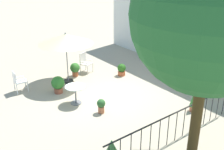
# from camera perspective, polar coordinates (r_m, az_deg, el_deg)

# --- Properties ---
(ground_plane) EXTENTS (60.00, 60.00, 0.00)m
(ground_plane) POSITION_cam_1_polar(r_m,az_deg,el_deg) (11.10, -1.44, -4.49)
(ground_plane) COLOR tan
(villa_facade) EXTENTS (11.16, 0.30, 4.55)m
(villa_facade) POSITION_cam_1_polar(r_m,az_deg,el_deg) (13.62, 15.65, 10.13)
(villa_facade) COLOR white
(villa_facade) RESTS_ON ground
(terrace_railing) EXTENTS (0.03, 5.33, 1.01)m
(terrace_railing) POSITION_cam_1_polar(r_m,az_deg,el_deg) (8.51, 13.09, -9.21)
(terrace_railing) COLOR black
(terrace_railing) RESTS_ON ground
(shade_tree) EXTENTS (3.79, 3.61, 5.75)m
(shade_tree) POSITION_cam_1_polar(r_m,az_deg,el_deg) (6.60, 20.21, 11.42)
(shade_tree) COLOR #4E391A
(shade_tree) RESTS_ON ground
(patio_umbrella_0) EXTENTS (2.31, 2.31, 2.24)m
(patio_umbrella_0) POSITION_cam_1_polar(r_m,az_deg,el_deg) (11.87, -9.47, 7.27)
(patio_umbrella_0) COLOR #2D2D2D
(patio_umbrella_0) RESTS_ON ground
(cafe_table_0) EXTENTS (0.77, 0.77, 0.71)m
(cafe_table_0) POSITION_cam_1_polar(r_m,az_deg,el_deg) (10.50, -7.48, -3.35)
(cafe_table_0) COLOR silver
(cafe_table_0) RESTS_ON ground
(patio_chair_0) EXTENTS (0.48, 0.51, 0.91)m
(patio_chair_0) POSITION_cam_1_polar(r_m,az_deg,el_deg) (11.89, -18.65, -1.00)
(patio_chair_0) COLOR white
(patio_chair_0) RESTS_ON ground
(patio_chair_1) EXTENTS (0.60, 0.60, 0.94)m
(patio_chair_1) POSITION_cam_1_polar(r_m,az_deg,el_deg) (13.34, -5.57, 2.78)
(patio_chair_1) COLOR silver
(patio_chair_1) RESTS_ON ground
(potted_plant_0) EXTENTS (0.30, 0.30, 0.53)m
(potted_plant_0) POSITION_cam_1_polar(r_m,az_deg,el_deg) (9.89, -2.23, -6.21)
(potted_plant_0) COLOR #BD6C47
(potted_plant_0) RESTS_ON ground
(potted_plant_1) EXTENTS (0.53, 0.53, 0.71)m
(potted_plant_1) POSITION_cam_1_polar(r_m,az_deg,el_deg) (11.46, -10.98, -1.79)
(potted_plant_1) COLOR #9C5139
(potted_plant_1) RESTS_ON ground
(potted_plant_2) EXTENTS (0.39, 0.39, 0.57)m
(potted_plant_2) POSITION_cam_1_polar(r_m,az_deg,el_deg) (12.96, 1.98, 1.13)
(potted_plant_2) COLOR #BE5B32
(potted_plant_2) RESTS_ON ground
(potted_plant_3) EXTENTS (0.45, 0.45, 0.64)m
(potted_plant_3) POSITION_cam_1_polar(r_m,az_deg,el_deg) (12.97, -7.59, 1.29)
(potted_plant_3) COLOR #A3532F
(potted_plant_3) RESTS_ON ground
(potted_plant_4) EXTENTS (0.28, 0.28, 0.84)m
(potted_plant_4) POSITION_cam_1_polar(r_m,az_deg,el_deg) (10.34, 16.40, -4.95)
(potted_plant_4) COLOR #BE6743
(potted_plant_4) RESTS_ON ground
(potted_plant_5) EXTENTS (0.33, 0.33, 0.56)m
(potted_plant_5) POSITION_cam_1_polar(r_m,az_deg,el_deg) (7.90, -0.08, -14.64)
(potted_plant_5) COLOR #CD6641
(potted_plant_5) RESTS_ON ground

